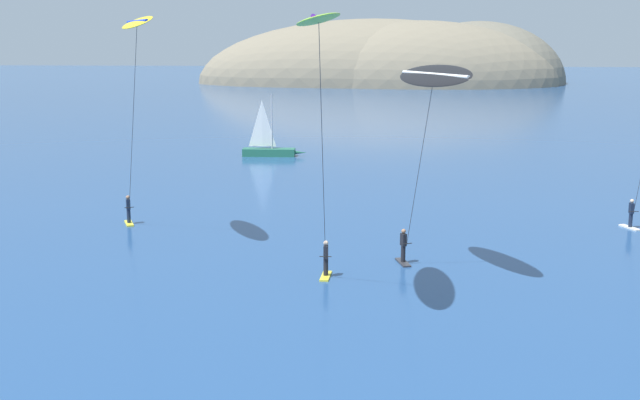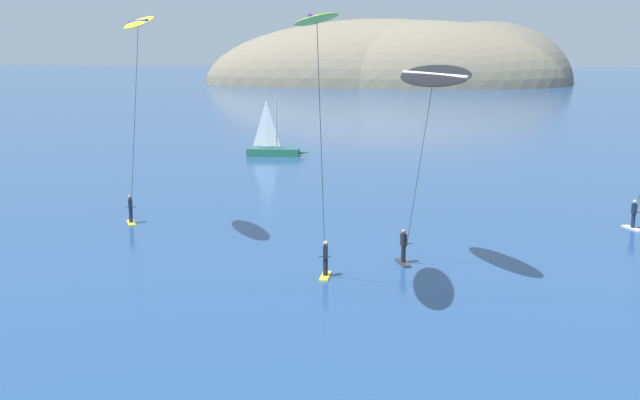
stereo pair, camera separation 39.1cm
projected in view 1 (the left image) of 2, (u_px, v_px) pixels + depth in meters
The scene contains 5 objects.
headland_island at pixel (417, 84), 191.17m from camera, with size 88.16×58.00×30.30m.
sailboat_near at pixel (272, 149), 73.85m from camera, with size 5.90×1.52×5.70m.
kitesurfer_yellow at pixel (136, 41), 40.51m from camera, with size 4.77×8.14×11.87m.
kitesurfer_black at pixel (432, 89), 35.04m from camera, with size 3.82×5.91×9.64m.
kitesurfer_lime at pixel (319, 38), 30.03m from camera, with size 1.73×8.69×11.69m.
Camera 1 is at (3.46, -10.59, 10.72)m, focal length 45.00 mm.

